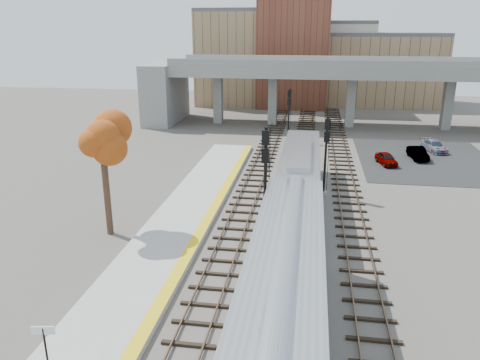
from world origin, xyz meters
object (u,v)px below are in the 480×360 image
(tree, at_px, (102,143))
(car_c, at_px, (434,146))
(signal_mast_far, at_px, (289,116))
(locomotive, at_px, (300,176))
(signal_mast_mid, at_px, (325,158))
(signal_mast_near, at_px, (265,183))
(car_a, at_px, (386,159))
(car_b, at_px, (418,153))

(tree, relative_size, car_c, 2.04)
(signal_mast_far, bearing_deg, locomotive, -84.51)
(signal_mast_mid, relative_size, tree, 0.78)
(locomotive, relative_size, car_c, 4.51)
(locomotive, relative_size, signal_mast_mid, 2.85)
(signal_mast_near, relative_size, car_a, 2.10)
(tree, distance_m, car_a, 29.88)
(signal_mast_far, bearing_deg, tree, -109.44)
(locomotive, height_order, signal_mast_far, signal_mast_far)
(locomotive, height_order, signal_mast_near, signal_mast_near)
(signal_mast_near, height_order, signal_mast_mid, signal_mast_near)
(signal_mast_near, bearing_deg, locomotive, 72.15)
(signal_mast_far, relative_size, car_c, 1.52)
(signal_mast_far, bearing_deg, car_b, -25.34)
(car_a, bearing_deg, signal_mast_mid, -136.46)
(tree, bearing_deg, signal_mast_near, 7.30)
(tree, bearing_deg, car_a, 43.98)
(locomotive, distance_m, car_b, 19.43)
(signal_mast_near, distance_m, car_a, 22.00)
(signal_mast_near, relative_size, car_c, 1.77)
(tree, bearing_deg, signal_mast_mid, 34.81)
(signal_mast_mid, distance_m, signal_mast_far, 19.98)
(locomotive, distance_m, signal_mast_mid, 3.18)
(signal_mast_near, height_order, car_c, signal_mast_near)
(signal_mast_near, bearing_deg, signal_mast_mid, 65.01)
(signal_mast_mid, height_order, car_b, signal_mast_mid)
(locomotive, relative_size, tree, 2.21)
(locomotive, xyz_separation_m, signal_mast_near, (-2.10, -6.52, 1.50))
(car_b, relative_size, car_c, 0.93)
(car_b, bearing_deg, car_c, 50.34)
(signal_mast_near, xyz_separation_m, tree, (-10.48, -1.34, 2.61))
(car_c, bearing_deg, car_b, -139.36)
(signal_mast_mid, distance_m, car_c, 21.05)
(locomotive, distance_m, car_a, 15.21)
(signal_mast_mid, relative_size, car_c, 1.58)
(car_b, bearing_deg, locomotive, -135.01)
(locomotive, xyz_separation_m, car_a, (8.51, 12.50, -1.63))
(signal_mast_mid, bearing_deg, tree, -145.19)
(signal_mast_near, distance_m, signal_mast_mid, 9.72)
(car_a, distance_m, car_c, 8.87)
(locomotive, bearing_deg, signal_mast_near, -107.85)
(locomotive, relative_size, car_a, 5.37)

